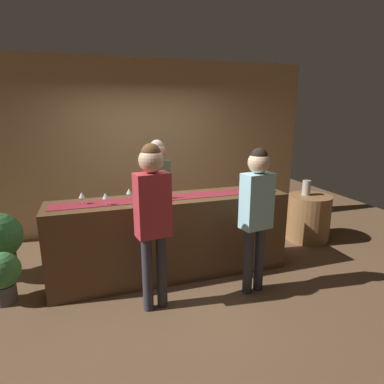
{
  "coord_description": "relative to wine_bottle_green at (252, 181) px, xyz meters",
  "views": [
    {
      "loc": [
        -0.94,
        -3.7,
        2.07
      ],
      "look_at": [
        0.27,
        0.0,
        1.08
      ],
      "focal_mm": 30.14,
      "sensor_mm": 36.0,
      "label": 1
    }
  ],
  "objects": [
    {
      "name": "wine_bottle_green",
      "position": [
        0.0,
        0.0,
        0.0
      ],
      "size": [
        0.07,
        0.07,
        0.3
      ],
      "color": "#194723",
      "rests_on": "bar_counter"
    },
    {
      "name": "ground_plane",
      "position": [
        -1.14,
        -0.07,
        -1.14
      ],
      "size": [
        10.0,
        10.0,
        0.0
      ],
      "primitive_type": "plane",
      "color": "brown"
    },
    {
      "name": "wine_glass_near_customer",
      "position": [
        -1.64,
        -0.03,
        -0.01
      ],
      "size": [
        0.07,
        0.07,
        0.14
      ],
      "color": "silver",
      "rests_on": "bar_counter"
    },
    {
      "name": "customer_sipping",
      "position": [
        -0.34,
        -0.75,
        -0.1
      ],
      "size": [
        0.37,
        0.25,
        1.68
      ],
      "rotation": [
        0.0,
        0.0,
        0.17
      ],
      "color": "#33333D",
      "rests_on": "ground"
    },
    {
      "name": "wine_bottle_amber",
      "position": [
        -1.32,
        -0.09,
        0.0
      ],
      "size": [
        0.07,
        0.07,
        0.3
      ],
      "color": "brown",
      "rests_on": "bar_counter"
    },
    {
      "name": "wine_glass_mid_counter",
      "position": [
        -2.17,
        -0.04,
        -0.01
      ],
      "size": [
        0.07,
        0.07,
        0.14
      ],
      "color": "silver",
      "rests_on": "bar_counter"
    },
    {
      "name": "vase_on_side_table",
      "position": [
        1.23,
        0.43,
        -0.28
      ],
      "size": [
        0.13,
        0.13,
        0.24
      ],
      "primitive_type": "cylinder",
      "color": "#A8A399",
      "rests_on": "round_side_table"
    },
    {
      "name": "counter_runner_cloth",
      "position": [
        -1.14,
        -0.07,
        -0.11
      ],
      "size": [
        2.8,
        0.28,
        0.01
      ],
      "primitive_type": "cube",
      "color": "maroon",
      "rests_on": "bar_counter"
    },
    {
      "name": "wine_glass_far_end",
      "position": [
        -1.92,
        -0.16,
        -0.01
      ],
      "size": [
        0.07,
        0.07,
        0.14
      ],
      "color": "silver",
      "rests_on": "bar_counter"
    },
    {
      "name": "potted_plant_small",
      "position": [
        -3.06,
        -0.11,
        -0.81
      ],
      "size": [
        0.4,
        0.4,
        0.58
      ],
      "color": "#4C4C51",
      "rests_on": "ground"
    },
    {
      "name": "bartender",
      "position": [
        -1.18,
        0.51,
        -0.1
      ],
      "size": [
        0.36,
        0.24,
        1.69
      ],
      "rotation": [
        0.0,
        0.0,
        3.01
      ],
      "color": "#26262B",
      "rests_on": "ground"
    },
    {
      "name": "bar_counter",
      "position": [
        -1.14,
        -0.07,
        -0.63
      ],
      "size": [
        2.95,
        0.6,
        1.03
      ],
      "primitive_type": "cube",
      "color": "#543821",
      "rests_on": "ground"
    },
    {
      "name": "back_wall",
      "position": [
        -1.14,
        1.83,
        0.31
      ],
      "size": [
        6.0,
        0.12,
        2.9
      ],
      "primitive_type": "cube",
      "color": "tan",
      "rests_on": "ground"
    },
    {
      "name": "customer_browsing",
      "position": [
        -1.49,
        -0.73,
        -0.04
      ],
      "size": [
        0.37,
        0.25,
        1.77
      ],
      "rotation": [
        0.0,
        0.0,
        0.16
      ],
      "color": "#33333D",
      "rests_on": "ground"
    },
    {
      "name": "round_side_table",
      "position": [
        1.27,
        0.38,
        -0.77
      ],
      "size": [
        0.68,
        0.68,
        0.74
      ],
      "primitive_type": "cylinder",
      "color": "olive",
      "rests_on": "ground"
    }
  ]
}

